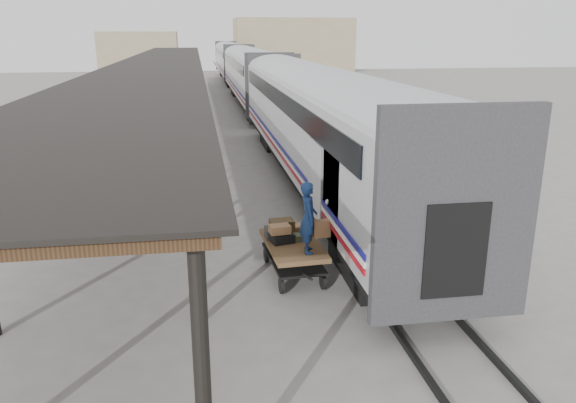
{
  "coord_description": "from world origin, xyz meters",
  "views": [
    {
      "loc": [
        -1.26,
        -12.8,
        5.81
      ],
      "look_at": [
        0.9,
        0.66,
        1.7
      ],
      "focal_mm": 35.0,
      "sensor_mm": 36.0,
      "label": 1
    }
  ],
  "objects_px": {
    "luggage_tug": "(181,132)",
    "porter": "(308,218)",
    "pedestrian": "(155,137)",
    "baggage_cart": "(293,251)"
  },
  "relations": [
    {
      "from": "porter",
      "to": "luggage_tug",
      "type": "bearing_deg",
      "value": 14.03
    },
    {
      "from": "porter",
      "to": "pedestrian",
      "type": "xyz_separation_m",
      "value": [
        -4.59,
        16.64,
        -0.95
      ]
    },
    {
      "from": "luggage_tug",
      "to": "baggage_cart",
      "type": "bearing_deg",
      "value": -99.19
    },
    {
      "from": "baggage_cart",
      "to": "porter",
      "type": "xyz_separation_m",
      "value": [
        0.25,
        -0.65,
        1.06
      ]
    },
    {
      "from": "luggage_tug",
      "to": "pedestrian",
      "type": "height_order",
      "value": "pedestrian"
    },
    {
      "from": "luggage_tug",
      "to": "porter",
      "type": "height_order",
      "value": "porter"
    },
    {
      "from": "baggage_cart",
      "to": "luggage_tug",
      "type": "distance_m",
      "value": 18.82
    },
    {
      "from": "luggage_tug",
      "to": "pedestrian",
      "type": "bearing_deg",
      "value": -133.85
    },
    {
      "from": "baggage_cart",
      "to": "pedestrian",
      "type": "height_order",
      "value": "pedestrian"
    },
    {
      "from": "baggage_cart",
      "to": "luggage_tug",
      "type": "bearing_deg",
      "value": 95.85
    }
  ]
}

